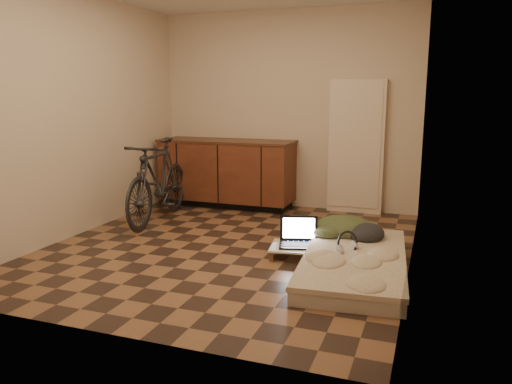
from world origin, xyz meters
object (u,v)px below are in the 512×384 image
(futon, at_px, (354,262))
(lap_desk, at_px, (305,248))
(laptop, at_px, (299,239))
(bicycle, at_px, (158,177))

(futon, distance_m, lap_desk, 0.54)
(lap_desk, xyz_separation_m, laptop, (-0.07, 0.04, 0.06))
(bicycle, xyz_separation_m, futon, (2.50, -0.94, -0.47))
(bicycle, relative_size, futon, 0.91)
(lap_desk, bearing_deg, futon, -32.36)
(laptop, bearing_deg, futon, -38.99)
(futon, xyz_separation_m, laptop, (-0.57, 0.25, 0.08))
(futon, height_order, lap_desk, futon)
(lap_desk, relative_size, laptop, 1.61)
(bicycle, height_order, lap_desk, bicycle)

